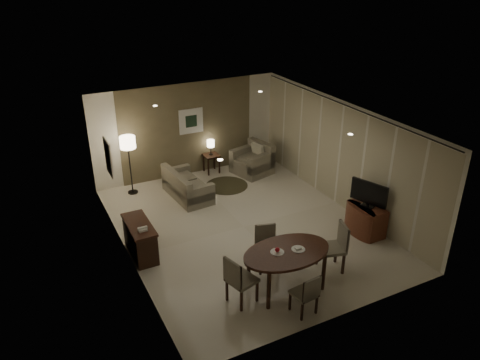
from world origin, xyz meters
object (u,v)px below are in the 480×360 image
tv_cabinet (366,219)px  chair_far (267,249)px  chair_near (304,293)px  armchair (252,159)px  dining_table (286,269)px  chair_right (331,248)px  chair_left (242,279)px  console_desk (140,239)px  sofa (188,184)px  floor_lamp (130,165)px  side_table (211,163)px

tv_cabinet → chair_far: (-2.73, -0.17, 0.11)m
chair_near → armchair: (2.05, 5.74, 0.03)m
dining_table → chair_right: 1.13m
chair_left → chair_right: size_ratio=0.96×
dining_table → console_desk: bearing=132.6°
dining_table → chair_left: (-0.94, 0.02, 0.08)m
sofa → floor_lamp: bearing=49.9°
dining_table → chair_far: 0.69m
armchair → floor_lamp: bearing=-109.8°
console_desk → sofa: 2.80m
chair_near → side_table: 6.41m
chair_left → floor_lamp: (-0.61, 5.31, 0.32)m
chair_near → chair_left: (-0.85, 0.76, 0.07)m
chair_left → sofa: 4.46m
tv_cabinet → chair_left: bearing=-167.0°
chair_right → side_table: 5.52m
sofa → armchair: 2.32m
dining_table → chair_far: chair_far is taller
tv_cabinet → side_table: 5.06m
console_desk → tv_cabinet: console_desk is taller
dining_table → floor_lamp: (-1.55, 5.33, 0.40)m
chair_far → chair_right: bearing=-12.2°
chair_left → sofa: bearing=-23.8°
console_desk → chair_far: chair_far is taller
console_desk → chair_near: (2.08, -3.10, 0.04)m
tv_cabinet → sofa: 4.67m
chair_left → tv_cabinet: bearing=-92.5°
tv_cabinet → chair_near: (-2.81, -1.60, 0.07)m
console_desk → chair_left: size_ratio=1.22×
console_desk → chair_far: bearing=-37.8°
chair_far → sofa: (-0.28, 3.75, -0.08)m
chair_near → chair_far: (0.08, 1.43, 0.04)m
chair_left → side_table: bearing=-33.8°
chair_right → sofa: 4.57m
chair_left → floor_lamp: floor_lamp is taller
chair_near → console_desk: bearing=-62.1°
dining_table → floor_lamp: 5.56m
tv_cabinet → armchair: bearing=100.4°
console_desk → chair_far: (2.16, -1.67, 0.09)m
tv_cabinet → dining_table: 2.85m
chair_right → sofa: chair_right is taller
tv_cabinet → chair_near: bearing=-150.3°
chair_left → sofa: size_ratio=0.62×
chair_far → chair_right: chair_right is taller
sofa → floor_lamp: size_ratio=0.99×
chair_left → floor_lamp: bearing=-8.8°
chair_left → floor_lamp: 5.35m
chair_right → chair_near: bearing=-39.2°
dining_table → floor_lamp: size_ratio=1.08×
tv_cabinet → chair_right: size_ratio=0.88×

